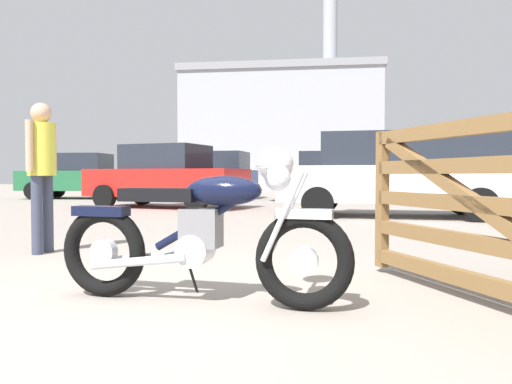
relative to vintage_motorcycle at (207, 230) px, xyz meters
name	(u,v)px	position (x,y,z in m)	size (l,w,h in m)	color
ground_plane	(150,307)	(-0.34, -0.18, -0.49)	(80.00, 80.00, 0.00)	gray
vintage_motorcycle	(207,230)	(0.00, 0.00, 0.00)	(2.08, 0.73, 1.07)	black
bystander	(42,161)	(-2.41, 1.69, 0.53)	(0.30, 0.46, 1.66)	#383D51
red_hatchback_near	(167,176)	(-3.96, 9.30, 0.34)	(4.44, 2.47, 1.67)	black
pale_sedan_back	(399,172)	(1.89, 7.46, 0.45)	(4.73, 2.04, 1.74)	black
blue_hatchback_right	(331,176)	(0.19, 13.86, 0.34)	(4.26, 2.04, 1.67)	black
silver_sedan_mid	(195,173)	(-4.92, 14.61, 0.45)	(4.76, 2.10, 1.74)	black
dark_sedan_left	(80,176)	(-9.03, 13.53, 0.34)	(4.36, 2.26, 1.67)	black
industrial_building	(284,130)	(-4.47, 35.50, 3.95)	(15.12, 11.32, 16.83)	#9EA0A8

